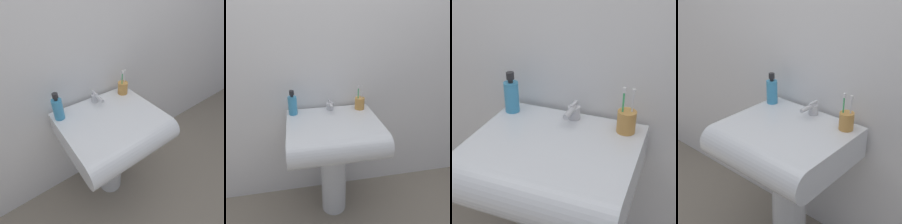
# 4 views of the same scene
# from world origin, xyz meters

# --- Properties ---
(ground_plane) EXTENTS (6.00, 6.00, 0.00)m
(ground_plane) POSITION_xyz_m (0.00, 0.00, 0.00)
(ground_plane) COLOR gray
(ground_plane) RESTS_ON ground
(wall_back) EXTENTS (5.00, 0.05, 2.40)m
(wall_back) POSITION_xyz_m (0.00, 0.28, 1.20)
(wall_back) COLOR white
(wall_back) RESTS_ON ground
(sink_pedestal) EXTENTS (0.18, 0.18, 0.60)m
(sink_pedestal) POSITION_xyz_m (0.00, 0.00, 0.30)
(sink_pedestal) COLOR white
(sink_pedestal) RESTS_ON ground
(sink_basin) EXTENTS (0.60, 0.54, 0.16)m
(sink_basin) POSITION_xyz_m (0.00, -0.06, 0.68)
(sink_basin) COLOR white
(sink_basin) RESTS_ON sink_pedestal
(faucet) EXTENTS (0.05, 0.13, 0.07)m
(faucet) POSITION_xyz_m (0.01, 0.17, 0.80)
(faucet) COLOR silver
(faucet) RESTS_ON sink_basin
(toothbrush_cup) EXTENTS (0.07, 0.07, 0.18)m
(toothbrush_cup) POSITION_xyz_m (0.22, 0.15, 0.81)
(toothbrush_cup) COLOR #D19347
(toothbrush_cup) RESTS_ON sink_basin
(soap_bottle) EXTENTS (0.06, 0.06, 0.17)m
(soap_bottle) POSITION_xyz_m (-0.25, 0.15, 0.83)
(soap_bottle) COLOR #3F99CC
(soap_bottle) RESTS_ON sink_basin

